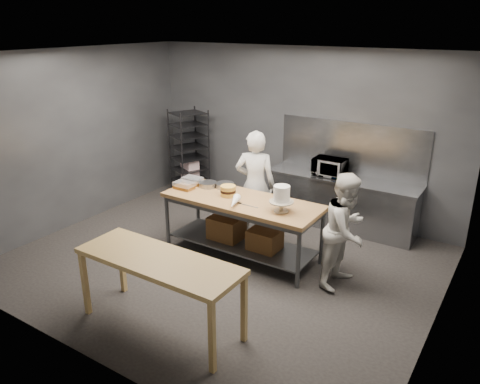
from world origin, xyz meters
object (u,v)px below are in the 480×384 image
object	(u,v)px
chef_right	(346,230)
layer_cake	(228,191)
work_table	(242,221)
microwave	(330,167)
near_counter	(159,265)
frosted_cake_stand	(282,196)
chef_behind	(255,185)
speed_rack	(189,153)

from	to	relation	value
chef_right	layer_cake	world-z (taller)	chef_right
work_table	microwave	bearing A→B (deg)	71.21
near_counter	frosted_cake_stand	size ratio (longest dim) A/B	5.29
near_counter	microwave	distance (m)	3.86
near_counter	layer_cake	bearing A→B (deg)	101.98
frosted_cake_stand	chef_behind	bearing A→B (deg)	138.46
work_table	chef_right	xyz separation A→B (m)	(1.60, 0.06, 0.22)
near_counter	speed_rack	distance (m)	4.54
speed_rack	chef_right	size ratio (longest dim) A/B	1.11
chef_right	near_counter	bearing A→B (deg)	152.98
chef_right	frosted_cake_stand	world-z (taller)	chef_right
chef_behind	speed_rack	bearing A→B (deg)	-45.81
layer_cake	speed_rack	bearing A→B (deg)	140.99
near_counter	speed_rack	bearing A→B (deg)	124.31
speed_rack	layer_cake	world-z (taller)	speed_rack
frosted_cake_stand	microwave	bearing A→B (deg)	92.84
near_counter	frosted_cake_stand	bearing A→B (deg)	74.33
microwave	near_counter	bearing A→B (deg)	-96.56
chef_right	microwave	size ratio (longest dim) A/B	2.92
chef_right	frosted_cake_stand	distance (m)	0.97
work_table	microwave	world-z (taller)	microwave
speed_rack	microwave	xyz separation A→B (m)	(3.00, 0.08, 0.19)
chef_right	frosted_cake_stand	xyz separation A→B (m)	(-0.89, -0.17, 0.36)
speed_rack	work_table	bearing A→B (deg)	-36.03
chef_behind	frosted_cake_stand	size ratio (longest dim) A/B	4.76
chef_behind	near_counter	bearing A→B (deg)	77.27
chef_behind	microwave	xyz separation A→B (m)	(0.81, 1.12, 0.15)
frosted_cake_stand	speed_rack	bearing A→B (deg)	149.26
work_table	speed_rack	xyz separation A→B (m)	(-2.38, 1.73, 0.28)
work_table	near_counter	bearing A→B (deg)	-85.00
work_table	layer_cake	size ratio (longest dim) A/B	10.36
near_counter	work_table	bearing A→B (deg)	95.00
work_table	speed_rack	size ratio (longest dim) A/B	1.37
frosted_cake_stand	layer_cake	distance (m)	0.98
work_table	chef_right	size ratio (longest dim) A/B	1.52
work_table	chef_right	bearing A→B (deg)	2.31
chef_behind	chef_right	world-z (taller)	chef_behind
near_counter	chef_behind	bearing A→B (deg)	97.67
speed_rack	chef_behind	size ratio (longest dim) A/B	0.97
work_table	layer_cake	xyz separation A→B (m)	(-0.25, 0.01, 0.43)
chef_right	layer_cake	xyz separation A→B (m)	(-1.85, -0.06, 0.21)
microwave	layer_cake	bearing A→B (deg)	-115.73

